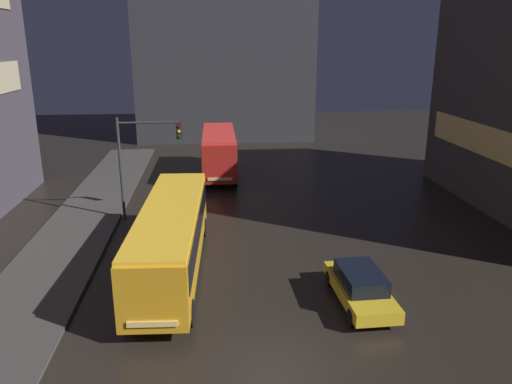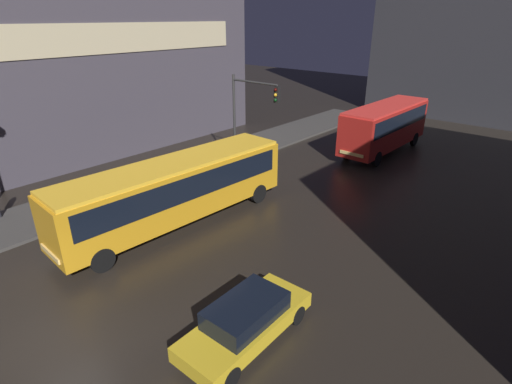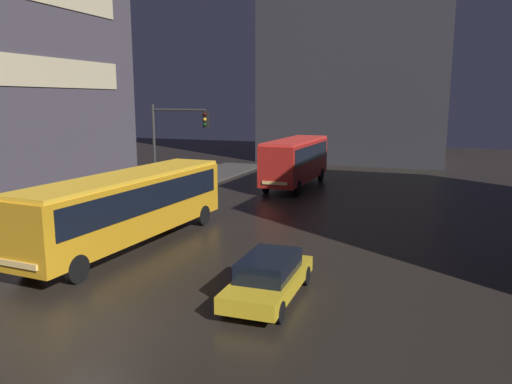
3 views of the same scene
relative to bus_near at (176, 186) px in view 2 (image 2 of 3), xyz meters
The scene contains 6 objects.
ground_plane 8.28m from the bus_near, 64.62° to the right, with size 120.00×120.00×0.00m, color black.
sidewalk_left 6.45m from the bus_near, 153.85° to the left, with size 4.00×48.00×0.15m.
bus_near is the anchor object (origin of this frame).
bus_far 16.98m from the bus_near, 81.73° to the left, with size 2.57×9.11×3.41m.
car_taxi 8.32m from the bus_near, 24.31° to the right, with size 1.91×4.58×1.40m.
traffic_light_main 7.86m from the bus_near, 105.40° to the left, with size 3.58×0.35×5.93m.
Camera 2 is at (10.48, -3.00, 9.12)m, focal length 28.00 mm.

